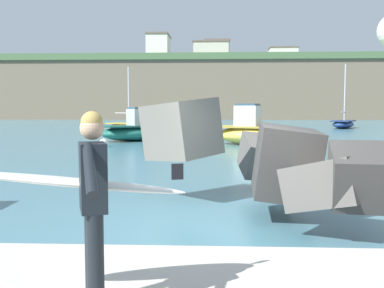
# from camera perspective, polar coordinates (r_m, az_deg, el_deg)

# --- Properties ---
(ground_plane) EXTENTS (400.00, 400.00, 0.00)m
(ground_plane) POSITION_cam_1_polar(r_m,az_deg,el_deg) (7.87, 4.78, -10.52)
(ground_plane) COLOR #42707F
(breakwater_jetty) EXTENTS (31.14, 7.06, 2.29)m
(breakwater_jetty) POSITION_cam_1_polar(r_m,az_deg,el_deg) (8.90, 4.88, -2.09)
(breakwater_jetty) COLOR #4C4944
(breakwater_jetty) RESTS_ON ground
(surfer_with_board) EXTENTS (2.09, 1.42, 1.78)m
(surfer_with_board) POSITION_cam_1_polar(r_m,az_deg,el_deg) (4.19, -12.92, -6.08)
(surfer_with_board) COLOR black
(surfer_with_board) RESTS_ON walkway_path
(boat_near_left) EXTENTS (4.70, 3.52, 2.31)m
(boat_near_left) POSITION_cam_1_polar(r_m,az_deg,el_deg) (25.70, 7.59, 1.57)
(boat_near_left) COLOR #EAC64C
(boat_near_left) RESTS_ON ground
(boat_near_centre) EXTENTS (4.06, 5.57, 6.65)m
(boat_near_centre) POSITION_cam_1_polar(r_m,az_deg,el_deg) (49.49, 18.53, 2.44)
(boat_near_centre) COLOR navy
(boat_near_centre) RESTS_ON ground
(boat_near_right) EXTENTS (4.95, 4.34, 2.13)m
(boat_near_right) POSITION_cam_1_polar(r_m,az_deg,el_deg) (28.78, -7.05, 1.76)
(boat_near_right) COLOR #1E6656
(boat_near_right) RESTS_ON ground
(boat_mid_left) EXTENTS (5.75, 4.54, 5.77)m
(boat_mid_left) POSITION_cam_1_polar(r_m,az_deg,el_deg) (40.81, -7.51, 2.19)
(boat_mid_left) COLOR #EAC64C
(boat_mid_left) RESTS_ON ground
(mooring_buoy_inner) EXTENTS (0.44, 0.44, 0.44)m
(mooring_buoy_inner) POSITION_cam_1_polar(r_m,az_deg,el_deg) (24.49, -11.08, 0.15)
(mooring_buoy_inner) COLOR silver
(mooring_buoy_inner) RESTS_ON ground
(headland_bluff) EXTENTS (102.33, 41.45, 12.04)m
(headland_bluff) POSITION_cam_1_polar(r_m,az_deg,el_deg) (102.65, 7.16, 6.69)
(headland_bluff) COLOR #756651
(headland_bluff) RESTS_ON ground
(station_building_west) EXTENTS (7.85, 5.78, 4.40)m
(station_building_west) POSITION_cam_1_polar(r_m,az_deg,el_deg) (100.22, 2.41, 11.49)
(station_building_west) COLOR beige
(station_building_west) RESTS_ON headland_bluff
(station_building_central) EXTENTS (4.64, 8.15, 5.47)m
(station_building_central) POSITION_cam_1_polar(r_m,az_deg,el_deg) (97.86, -4.22, 11.97)
(station_building_central) COLOR silver
(station_building_central) RESTS_ON headland_bluff
(station_building_east) EXTENTS (5.67, 7.59, 5.24)m
(station_building_east) POSITION_cam_1_polar(r_m,az_deg,el_deg) (104.80, 3.17, 11.41)
(station_building_east) COLOR silver
(station_building_east) RESTS_ON headland_bluff
(station_building_annex) EXTENTS (6.88, 4.79, 4.72)m
(station_building_annex) POSITION_cam_1_polar(r_m,az_deg,el_deg) (113.39, 11.40, 10.67)
(station_building_annex) COLOR silver
(station_building_annex) RESTS_ON headland_bluff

